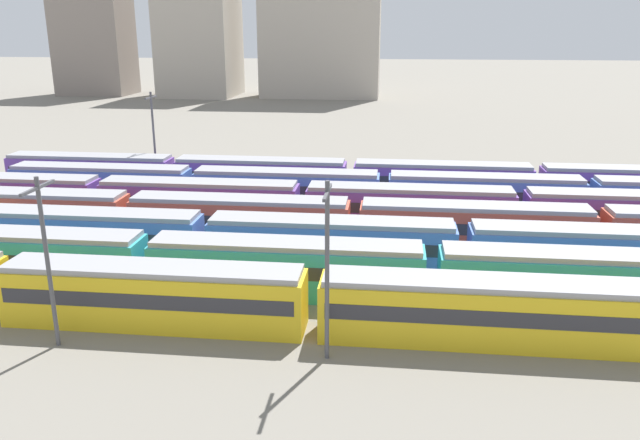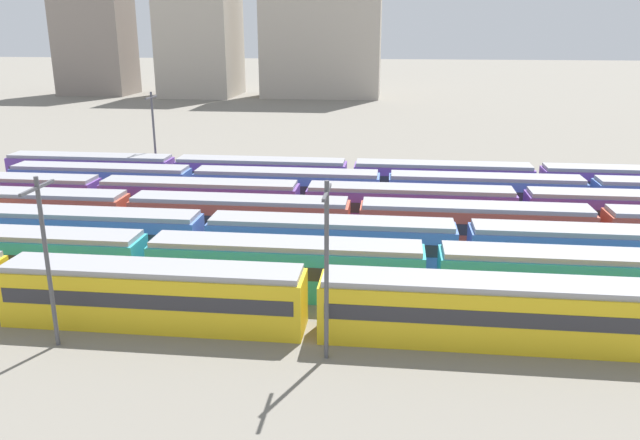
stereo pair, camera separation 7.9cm
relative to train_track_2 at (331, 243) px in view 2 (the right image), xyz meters
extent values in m
plane|color=slate|center=(-20.85, 5.20, -1.90)|extent=(600.00, 600.00, 0.00)
cube|color=yellow|center=(-9.50, -10.40, -0.20)|extent=(18.00, 3.00, 3.40)
cube|color=#2D2D33|center=(-9.50, -10.40, 0.20)|extent=(17.20, 3.06, 0.90)
cube|color=#939399|center=(-9.50, -10.40, 1.67)|extent=(17.60, 2.70, 0.35)
cube|color=yellow|center=(9.40, -10.40, -0.20)|extent=(18.00, 3.00, 3.40)
cube|color=#2D2D33|center=(9.40, -10.40, 0.20)|extent=(17.20, 3.06, 0.90)
cube|color=#939399|center=(9.40, -10.40, 1.67)|extent=(17.60, 2.70, 0.35)
cube|color=teal|center=(-21.36, -5.20, -0.20)|extent=(18.00, 3.00, 3.40)
cube|color=#2D2D33|center=(-21.36, -5.20, 0.20)|extent=(17.20, 3.06, 0.90)
cube|color=#939399|center=(-21.36, -5.20, 1.67)|extent=(17.60, 2.70, 0.35)
cube|color=teal|center=(-2.46, -5.20, -0.20)|extent=(18.00, 3.00, 3.40)
cube|color=#2D2D33|center=(-2.46, -5.20, 0.20)|extent=(17.20, 3.06, 0.90)
cube|color=#939399|center=(-2.46, -5.20, 1.67)|extent=(17.60, 2.70, 0.35)
cube|color=teal|center=(16.44, -5.20, -0.20)|extent=(18.00, 3.00, 3.40)
cube|color=#2D2D33|center=(16.44, -5.20, 0.20)|extent=(17.20, 3.06, 0.90)
cube|color=#939399|center=(16.44, -5.20, 1.67)|extent=(17.60, 2.70, 0.35)
cube|color=#4C70BC|center=(-18.90, 0.00, -0.20)|extent=(18.00, 3.00, 3.40)
cube|color=#2D2D33|center=(-18.90, 0.00, 0.20)|extent=(17.20, 3.06, 0.90)
cube|color=#939399|center=(-18.90, 0.00, 1.67)|extent=(17.60, 2.70, 0.35)
cube|color=#4C70BC|center=(0.00, 0.00, -0.20)|extent=(18.00, 3.00, 3.40)
cube|color=#2D2D33|center=(0.00, 0.00, 0.20)|extent=(17.20, 3.06, 0.90)
cube|color=#939399|center=(0.00, 0.00, 1.67)|extent=(17.60, 2.70, 0.35)
cube|color=#4C70BC|center=(18.90, 0.00, -0.20)|extent=(18.00, 3.00, 3.40)
cube|color=#2D2D33|center=(18.90, 0.00, 0.20)|extent=(17.20, 3.06, 0.90)
cube|color=#939399|center=(18.90, 0.00, 1.67)|extent=(17.60, 2.70, 0.35)
cube|color=#BC4C38|center=(-26.94, 5.20, -0.20)|extent=(18.00, 3.00, 3.40)
cube|color=#2D2D33|center=(-26.94, 5.20, 0.20)|extent=(17.20, 3.06, 0.90)
cube|color=#939399|center=(-26.94, 5.20, 1.67)|extent=(17.60, 2.70, 0.35)
cube|color=#BC4C38|center=(-8.04, 5.20, -0.20)|extent=(18.00, 3.00, 3.40)
cube|color=#2D2D33|center=(-8.04, 5.20, 0.20)|extent=(17.20, 3.06, 0.90)
cube|color=#939399|center=(-8.04, 5.20, 1.67)|extent=(17.60, 2.70, 0.35)
cube|color=#BC4C38|center=(10.86, 5.20, -0.20)|extent=(18.00, 3.00, 3.40)
cube|color=#2D2D33|center=(10.86, 5.20, 0.20)|extent=(17.20, 3.06, 0.90)
cube|color=#939399|center=(10.86, 5.20, 1.67)|extent=(17.60, 2.70, 0.35)
cube|color=#6B429E|center=(-31.91, 10.40, -0.20)|extent=(18.00, 3.00, 3.40)
cube|color=#2D2D33|center=(-31.91, 10.40, 0.20)|extent=(17.20, 3.06, 0.90)
cube|color=#939399|center=(-31.91, 10.40, 1.67)|extent=(17.60, 2.70, 0.35)
cube|color=#6B429E|center=(-13.01, 10.40, -0.20)|extent=(18.00, 3.00, 3.40)
cube|color=#2D2D33|center=(-13.01, 10.40, 0.20)|extent=(17.20, 3.06, 0.90)
cube|color=#939399|center=(-13.01, 10.40, 1.67)|extent=(17.60, 2.70, 0.35)
cube|color=#6B429E|center=(5.89, 10.40, -0.20)|extent=(18.00, 3.00, 3.40)
cube|color=#2D2D33|center=(5.89, 10.40, 0.20)|extent=(17.20, 3.06, 0.90)
cube|color=#939399|center=(5.89, 10.40, 1.67)|extent=(17.60, 2.70, 0.35)
cube|color=#6B429E|center=(24.79, 10.40, -0.20)|extent=(18.00, 3.00, 3.40)
cube|color=#2D2D33|center=(24.79, 10.40, 0.20)|extent=(17.20, 3.06, 0.90)
cube|color=#939399|center=(24.79, 10.40, 1.67)|extent=(17.60, 2.70, 0.35)
cube|color=#4C70BC|center=(-24.78, 15.60, -0.20)|extent=(18.00, 3.00, 3.40)
cube|color=#2D2D33|center=(-24.78, 15.60, 0.20)|extent=(17.20, 3.06, 0.90)
cube|color=#939399|center=(-24.78, 15.60, 1.67)|extent=(17.60, 2.70, 0.35)
cube|color=#4C70BC|center=(-5.88, 15.60, -0.20)|extent=(18.00, 3.00, 3.40)
cube|color=#2D2D33|center=(-5.88, 15.60, 0.20)|extent=(17.20, 3.06, 0.90)
cube|color=#939399|center=(-5.88, 15.60, 1.67)|extent=(17.60, 2.70, 0.35)
cube|color=#4C70BC|center=(13.02, 15.60, -0.20)|extent=(18.00, 3.00, 3.40)
cube|color=#2D2D33|center=(13.02, 15.60, 0.20)|extent=(17.20, 3.06, 0.90)
cube|color=#939399|center=(13.02, 15.60, 1.67)|extent=(17.60, 2.70, 0.35)
cube|color=#6B429E|center=(-28.38, 20.80, -0.20)|extent=(18.00, 3.00, 3.40)
cube|color=#2D2D33|center=(-28.38, 20.80, 0.20)|extent=(17.20, 3.06, 0.90)
cube|color=#939399|center=(-28.38, 20.80, 1.67)|extent=(17.60, 2.70, 0.35)
cube|color=#6B429E|center=(-9.48, 20.80, -0.20)|extent=(18.00, 3.00, 3.40)
cube|color=#2D2D33|center=(-9.48, 20.80, 0.20)|extent=(17.20, 3.06, 0.90)
cube|color=#939399|center=(-9.48, 20.80, 1.67)|extent=(17.60, 2.70, 0.35)
cube|color=#6B429E|center=(9.42, 20.80, -0.20)|extent=(18.00, 3.00, 3.40)
cube|color=#2D2D33|center=(9.42, 20.80, 0.20)|extent=(17.20, 3.06, 0.90)
cube|color=#939399|center=(9.42, 20.80, 1.67)|extent=(17.60, 2.70, 0.35)
cube|color=#6B429E|center=(28.32, 20.80, -0.20)|extent=(18.00, 3.00, 3.40)
cube|color=#2D2D33|center=(28.32, 20.80, 0.20)|extent=(17.20, 3.06, 0.90)
cube|color=#939399|center=(28.32, 20.80, 1.67)|extent=(17.60, 2.70, 0.35)
cylinder|color=#4C4C51|center=(-14.03, -13.53, 2.94)|extent=(0.24, 0.24, 9.68)
cube|color=#47474C|center=(-14.03, -13.53, 7.17)|extent=(0.16, 3.20, 0.16)
cylinder|color=#4C4C51|center=(-21.99, 23.52, 3.23)|extent=(0.24, 0.24, 10.27)
cube|color=#47474C|center=(-21.99, 23.52, 7.77)|extent=(0.16, 3.20, 0.16)
cylinder|color=#4C4C51|center=(1.07, -13.25, 3.00)|extent=(0.24, 0.24, 9.81)
cube|color=#47474C|center=(1.07, -13.25, 7.30)|extent=(0.16, 3.20, 0.16)
cube|color=gray|center=(-72.07, 116.42, 15.77)|extent=(17.56, 12.97, 35.35)
cube|color=#B2A899|center=(-44.40, 116.42, 14.35)|extent=(17.70, 19.61, 32.50)
cube|color=#B2A899|center=(-13.91, 116.42, 18.82)|extent=(28.87, 13.39, 41.45)
camera|label=1|loc=(4.16, -43.53, 15.24)|focal=35.55mm
camera|label=2|loc=(4.24, -43.52, 15.24)|focal=35.55mm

